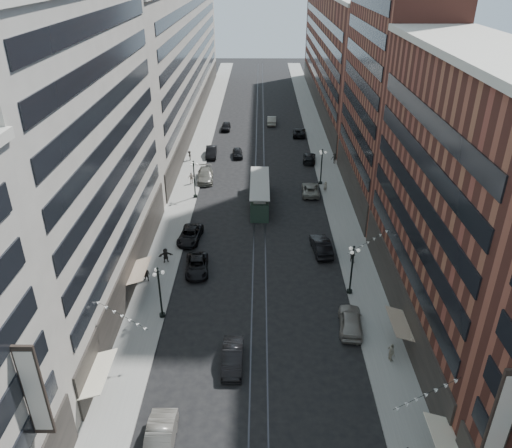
{
  "coord_description": "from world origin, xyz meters",
  "views": [
    {
      "loc": [
        0.03,
        -9.71,
        30.14
      ],
      "look_at": [
        -0.38,
        37.69,
        5.0
      ],
      "focal_mm": 35.0,
      "sensor_mm": 36.0,
      "label": 1
    }
  ],
  "objects_px": {
    "lamppost_sw_mid": "(194,178)",
    "car_11": "(311,189)",
    "lamppost_sw_far": "(160,291)",
    "car_9": "(226,126)",
    "car_extra_0": "(211,152)",
    "pedestrian_2": "(146,274)",
    "car_10": "(321,246)",
    "car_8": "(205,175)",
    "pedestrian_8": "(325,186)",
    "pedestrian_6": "(192,178)",
    "pedestrian_4": "(391,352)",
    "car_7": "(190,235)",
    "pedestrian_5": "(166,255)",
    "car_12": "(309,157)",
    "car_4": "(351,321)",
    "pedestrian_7": "(353,255)",
    "lamppost_se_far": "(352,268)",
    "car_1": "(159,442)",
    "lamppost_se_mid": "(322,165)",
    "streetcar": "(260,194)",
    "car_extra_1": "(299,132)",
    "pedestrian_extra_1": "(190,156)",
    "pedestrian_9": "(334,158)",
    "car_2": "(197,266)",
    "car_5": "(233,357)",
    "car_14": "(272,120)",
    "car_13": "(238,153)"
  },
  "relations": [
    {
      "from": "pedestrian_4",
      "to": "car_14",
      "type": "relative_size",
      "value": 0.34
    },
    {
      "from": "lamppost_se_far",
      "to": "pedestrian_7",
      "type": "bearing_deg",
      "value": 78.35
    },
    {
      "from": "car_10",
      "to": "car_7",
      "type": "bearing_deg",
      "value": -15.46
    },
    {
      "from": "lamppost_se_mid",
      "to": "car_4",
      "type": "bearing_deg",
      "value": -91.37
    },
    {
      "from": "lamppost_sw_far",
      "to": "pedestrian_2",
      "type": "distance_m",
      "value": 6.82
    },
    {
      "from": "pedestrian_7",
      "to": "pedestrian_8",
      "type": "relative_size",
      "value": 0.94
    },
    {
      "from": "pedestrian_6",
      "to": "pedestrian_4",
      "type": "bearing_deg",
      "value": 109.48
    },
    {
      "from": "lamppost_sw_mid",
      "to": "car_extra_0",
      "type": "xyz_separation_m",
      "value": [
        0.8,
        17.05,
        -2.25
      ]
    },
    {
      "from": "car_12",
      "to": "pedestrian_9",
      "type": "distance_m",
      "value": 4.25
    },
    {
      "from": "lamppost_se_mid",
      "to": "pedestrian_7",
      "type": "bearing_deg",
      "value": -86.81
    },
    {
      "from": "car_4",
      "to": "pedestrian_7",
      "type": "relative_size",
      "value": 3.32
    },
    {
      "from": "lamppost_se_far",
      "to": "car_11",
      "type": "height_order",
      "value": "lamppost_se_far"
    },
    {
      "from": "pedestrian_5",
      "to": "car_12",
      "type": "bearing_deg",
      "value": 43.99
    },
    {
      "from": "car_8",
      "to": "pedestrian_8",
      "type": "distance_m",
      "value": 18.48
    },
    {
      "from": "lamppost_sw_far",
      "to": "pedestrian_6",
      "type": "height_order",
      "value": "lamppost_sw_far"
    },
    {
      "from": "car_extra_1",
      "to": "pedestrian_extra_1",
      "type": "relative_size",
      "value": 3.15
    },
    {
      "from": "lamppost_se_mid",
      "to": "pedestrian_5",
      "type": "bearing_deg",
      "value": -131.37
    },
    {
      "from": "car_11",
      "to": "car_13",
      "type": "relative_size",
      "value": 1.29
    },
    {
      "from": "car_extra_0",
      "to": "car_11",
      "type": "bearing_deg",
      "value": -47.17
    },
    {
      "from": "pedestrian_4",
      "to": "pedestrian_7",
      "type": "distance_m",
      "value": 15.68
    },
    {
      "from": "lamppost_se_mid",
      "to": "pedestrian_2",
      "type": "height_order",
      "value": "lamppost_se_mid"
    },
    {
      "from": "car_7",
      "to": "car_12",
      "type": "bearing_deg",
      "value": 63.78
    },
    {
      "from": "pedestrian_9",
      "to": "lamppost_se_mid",
      "type": "bearing_deg",
      "value": -91.07
    },
    {
      "from": "pedestrian_9",
      "to": "lamppost_se_far",
      "type": "bearing_deg",
      "value": -75.61
    },
    {
      "from": "pedestrian_6",
      "to": "car_12",
      "type": "bearing_deg",
      "value": -162.37
    },
    {
      "from": "lamppost_sw_mid",
      "to": "car_11",
      "type": "relative_size",
      "value": 1.04
    },
    {
      "from": "car_9",
      "to": "car_11",
      "type": "bearing_deg",
      "value": -64.72
    },
    {
      "from": "car_extra_1",
      "to": "car_1",
      "type": "bearing_deg",
      "value": 82.43
    },
    {
      "from": "car_2",
      "to": "pedestrian_8",
      "type": "relative_size",
      "value": 3.19
    },
    {
      "from": "lamppost_sw_far",
      "to": "car_4",
      "type": "height_order",
      "value": "lamppost_sw_far"
    },
    {
      "from": "car_7",
      "to": "pedestrian_2",
      "type": "bearing_deg",
      "value": -105.59
    },
    {
      "from": "lamppost_se_far",
      "to": "car_1",
      "type": "height_order",
      "value": "lamppost_se_far"
    },
    {
      "from": "pedestrian_extra_1",
      "to": "car_2",
      "type": "bearing_deg",
      "value": -12.67
    },
    {
      "from": "car_10",
      "to": "lamppost_se_far",
      "type": "bearing_deg",
      "value": 98.26
    },
    {
      "from": "lamppost_se_far",
      "to": "car_2",
      "type": "distance_m",
      "value": 16.66
    },
    {
      "from": "lamppost_sw_mid",
      "to": "pedestrian_8",
      "type": "distance_m",
      "value": 19.0
    },
    {
      "from": "pedestrian_8",
      "to": "pedestrian_extra_1",
      "type": "distance_m",
      "value": 24.93
    },
    {
      "from": "lamppost_se_far",
      "to": "car_extra_1",
      "type": "distance_m",
      "value": 51.95
    },
    {
      "from": "streetcar",
      "to": "pedestrian_7",
      "type": "xyz_separation_m",
      "value": [
        10.43,
        -15.17,
        -0.58
      ]
    },
    {
      "from": "car_5",
      "to": "car_12",
      "type": "xyz_separation_m",
      "value": [
        10.52,
        47.95,
        -0.07
      ]
    },
    {
      "from": "pedestrian_2",
      "to": "car_10",
      "type": "relative_size",
      "value": 0.31
    },
    {
      "from": "lamppost_se_far",
      "to": "car_4",
      "type": "relative_size",
      "value": 1.07
    },
    {
      "from": "car_10",
      "to": "pedestrian_6",
      "type": "distance_m",
      "value": 26.36
    },
    {
      "from": "car_7",
      "to": "pedestrian_5",
      "type": "height_order",
      "value": "pedestrian_5"
    },
    {
      "from": "car_5",
      "to": "car_9",
      "type": "xyz_separation_m",
      "value": [
        -4.65,
        65.51,
        -0.06
      ]
    },
    {
      "from": "lamppost_sw_far",
      "to": "lamppost_sw_mid",
      "type": "bearing_deg",
      "value": 90.0
    },
    {
      "from": "lamppost_se_mid",
      "to": "streetcar",
      "type": "distance_m",
      "value": 11.59
    },
    {
      "from": "lamppost_sw_far",
      "to": "pedestrian_9",
      "type": "distance_m",
      "value": 46.02
    },
    {
      "from": "car_7",
      "to": "pedestrian_8",
      "type": "relative_size",
      "value": 3.24
    },
    {
      "from": "lamppost_sw_far",
      "to": "pedestrian_2",
      "type": "bearing_deg",
      "value": 114.26
    }
  ]
}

